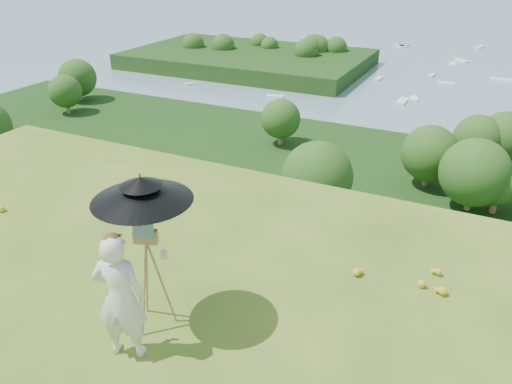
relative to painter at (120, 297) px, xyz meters
The scene contains 11 objects.
forest_slope 45.16m from the painter, 92.40° to the left, with size 140.00×56.00×22.00m, color #0E330E.
shoreline_tier 82.54m from the painter, 91.10° to the left, with size 170.00×28.00×8.00m, color gray.
bay_water 241.37m from the painter, 90.34° to the left, with size 700.00×700.00×0.00m, color #7390A4.
peninsula 174.35m from the painter, 116.42° to the left, with size 90.00×60.00×12.00m, color #0E330E, non-canonical shape.
slope_trees 37.40m from the painter, 92.40° to the left, with size 110.00×50.00×6.00m, color #244615, non-canonical shape.
harbor_town 79.85m from the painter, 91.10° to the left, with size 110.00×22.00×5.00m, color beige, non-canonical shape.
moored_boats 164.11m from the painter, 94.98° to the left, with size 140.00×140.00×0.70m, color white, non-canonical shape.
painter is the anchor object (origin of this frame).
field_easel 0.62m from the painter, 92.06° to the left, with size 0.61×0.61×1.61m, color #95683E, non-canonical shape.
sun_umbrella 1.11m from the painter, 92.59° to the left, with size 1.25×1.25×0.92m, color black, non-canonical shape.
painter_cap 0.83m from the painter, ahead, with size 0.22×0.26×0.10m, color #D87876, non-canonical shape.
Camera 1 is at (5.01, -2.44, 4.71)m, focal length 35.00 mm.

